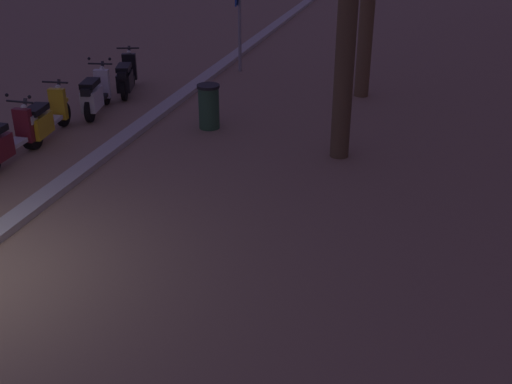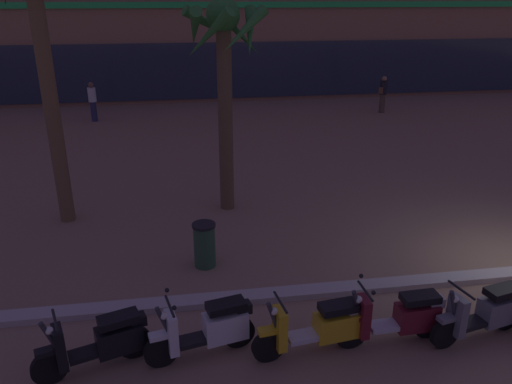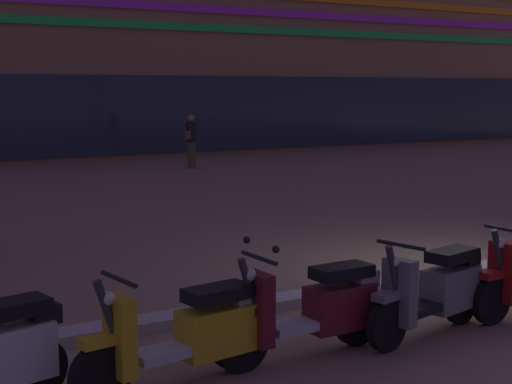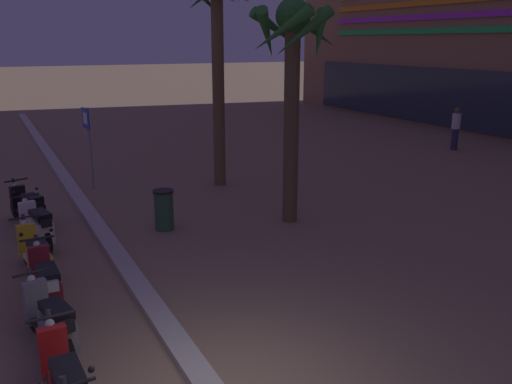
{
  "view_description": "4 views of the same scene",
  "coord_description": "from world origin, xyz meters",
  "px_view_note": "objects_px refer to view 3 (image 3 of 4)",
  "views": [
    {
      "loc": [
        5.48,
        5.95,
        4.73
      ],
      "look_at": [
        -1.52,
        3.87,
        1.19
      ],
      "focal_mm": 44.74,
      "sensor_mm": 36.0,
      "label": 1
    },
    {
      "loc": [
        -7.0,
        -7.82,
        5.24
      ],
      "look_at": [
        -5.45,
        2.08,
        1.26
      ],
      "focal_mm": 35.03,
      "sensor_mm": 36.0,
      "label": 2
    },
    {
      "loc": [
        -7.64,
        -7.31,
        2.52
      ],
      "look_at": [
        -1.83,
        2.77,
        0.92
      ],
      "focal_mm": 52.84,
      "sensor_mm": 36.0,
      "label": 3
    },
    {
      "loc": [
        5.11,
        -2.21,
        4.25
      ],
      "look_at": [
        -5.83,
        3.3,
        0.86
      ],
      "focal_mm": 38.21,
      "sensor_mm": 36.0,
      "label": 4
    }
  ],
  "objects_px": {
    "scooter_maroon_second_in_line": "(315,309)",
    "scooter_grey_last_in_row": "(435,291)",
    "scooter_yellow_lead_nearest": "(187,334)",
    "pedestrian_strolling_near_curb": "(191,140)"
  },
  "relations": [
    {
      "from": "scooter_yellow_lead_nearest",
      "to": "scooter_maroon_second_in_line",
      "type": "distance_m",
      "value": 1.35
    },
    {
      "from": "pedestrian_strolling_near_curb",
      "to": "scooter_maroon_second_in_line",
      "type": "bearing_deg",
      "value": -111.21
    },
    {
      "from": "scooter_maroon_second_in_line",
      "to": "scooter_grey_last_in_row",
      "type": "xyz_separation_m",
      "value": [
        1.43,
        -0.1,
        0.0
      ]
    },
    {
      "from": "scooter_maroon_second_in_line",
      "to": "scooter_grey_last_in_row",
      "type": "relative_size",
      "value": 1.04
    },
    {
      "from": "scooter_maroon_second_in_line",
      "to": "pedestrian_strolling_near_curb",
      "type": "relative_size",
      "value": 1.09
    },
    {
      "from": "scooter_maroon_second_in_line",
      "to": "scooter_grey_last_in_row",
      "type": "distance_m",
      "value": 1.43
    },
    {
      "from": "scooter_yellow_lead_nearest",
      "to": "scooter_grey_last_in_row",
      "type": "distance_m",
      "value": 2.78
    },
    {
      "from": "scooter_yellow_lead_nearest",
      "to": "scooter_maroon_second_in_line",
      "type": "xyz_separation_m",
      "value": [
        1.35,
        0.03,
        0.01
      ]
    },
    {
      "from": "scooter_yellow_lead_nearest",
      "to": "scooter_grey_last_in_row",
      "type": "height_order",
      "value": "same"
    },
    {
      "from": "scooter_grey_last_in_row",
      "to": "pedestrian_strolling_near_curb",
      "type": "bearing_deg",
      "value": 73.44
    }
  ]
}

